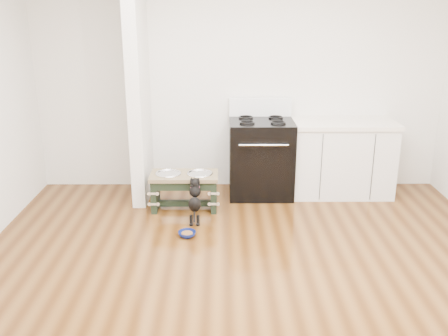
{
  "coord_description": "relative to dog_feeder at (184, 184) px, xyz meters",
  "views": [
    {
      "loc": [
        -0.23,
        -3.61,
        2.23
      ],
      "look_at": [
        -0.2,
        1.3,
        0.61
      ],
      "focal_mm": 40.0,
      "sensor_mm": 36.0,
      "label": 1
    }
  ],
  "objects": [
    {
      "name": "ground",
      "position": [
        0.65,
        -1.69,
        -0.3
      ],
      "size": [
        5.0,
        5.0,
        0.0
      ],
      "primitive_type": "plane",
      "color": "#42230B",
      "rests_on": "ground"
    },
    {
      "name": "room_shell",
      "position": [
        0.65,
        -1.69,
        1.32
      ],
      "size": [
        5.0,
        5.0,
        5.0
      ],
      "color": "silver",
      "rests_on": "ground"
    },
    {
      "name": "partition_wall",
      "position": [
        -0.53,
        0.41,
        1.05
      ],
      "size": [
        0.15,
        0.8,
        2.7
      ],
      "primitive_type": "cube",
      "color": "silver",
      "rests_on": "ground"
    },
    {
      "name": "oven_range",
      "position": [
        0.9,
        0.47,
        0.18
      ],
      "size": [
        0.76,
        0.69,
        1.14
      ],
      "color": "black",
      "rests_on": "ground"
    },
    {
      "name": "cabinet_run",
      "position": [
        1.88,
        0.49,
        0.16
      ],
      "size": [
        1.24,
        0.64,
        0.91
      ],
      "color": "silver",
      "rests_on": "ground"
    },
    {
      "name": "dog_feeder",
      "position": [
        0.0,
        0.0,
        0.0
      ],
      "size": [
        0.76,
        0.41,
        0.43
      ],
      "color": "black",
      "rests_on": "ground"
    },
    {
      "name": "puppy",
      "position": [
        0.14,
        -0.35,
        -0.04
      ],
      "size": [
        0.13,
        0.39,
        0.46
      ],
      "color": "black",
      "rests_on": "ground"
    },
    {
      "name": "floor_bowl",
      "position": [
        0.07,
        -0.74,
        -0.27
      ],
      "size": [
        0.21,
        0.21,
        0.06
      ],
      "rotation": [
        0.0,
        0.0,
        -0.19
      ],
      "color": "navy",
      "rests_on": "ground"
    }
  ]
}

